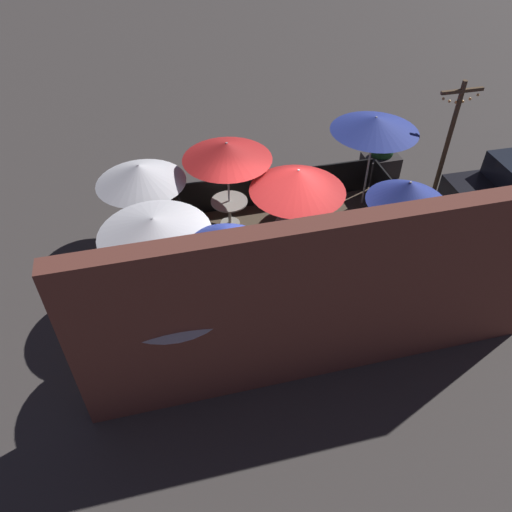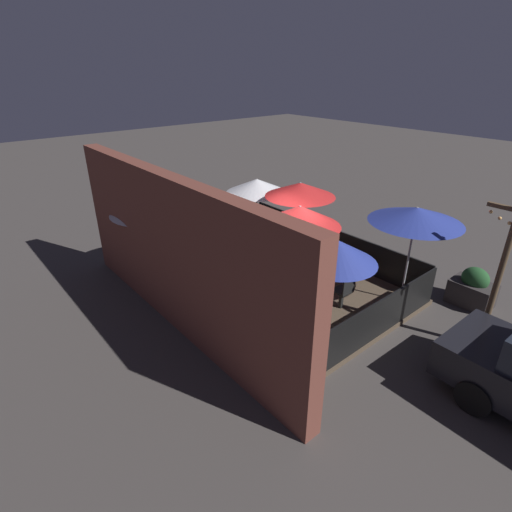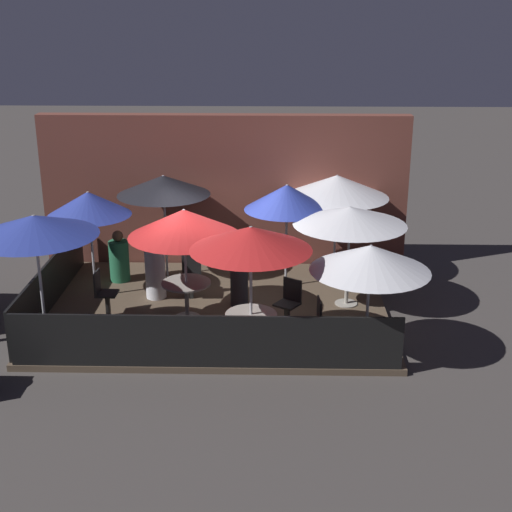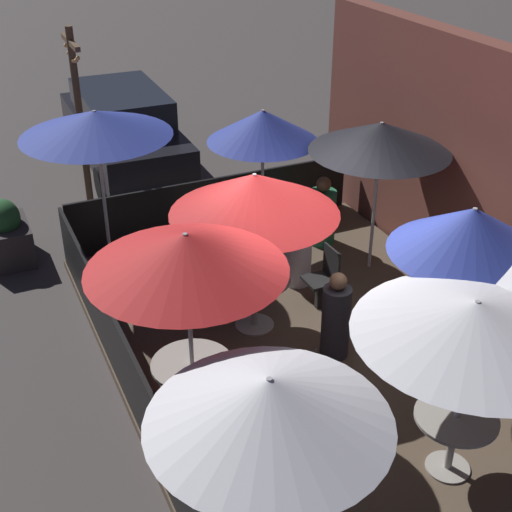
# 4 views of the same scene
# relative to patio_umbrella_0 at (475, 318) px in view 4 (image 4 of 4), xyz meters

# --- Properties ---
(ground_plane) EXTENTS (60.00, 60.00, 0.00)m
(ground_plane) POSITION_rel_patio_umbrella_0_xyz_m (-2.64, -0.22, -2.00)
(ground_plane) COLOR #423D3A
(patio_deck) EXTENTS (6.82, 5.11, 0.12)m
(patio_deck) POSITION_rel_patio_umbrella_0_xyz_m (-2.64, -0.22, -1.94)
(patio_deck) COLOR brown
(patio_deck) RESTS_ON ground_plane
(building_wall) EXTENTS (8.42, 0.36, 3.59)m
(building_wall) POSITION_rel_patio_umbrella_0_xyz_m (-2.64, 2.57, -0.21)
(building_wall) COLOR brown
(building_wall) RESTS_ON ground_plane
(fence_front) EXTENTS (6.62, 0.05, 0.95)m
(fence_front) POSITION_rel_patio_umbrella_0_xyz_m (-2.64, -2.73, -1.40)
(fence_front) COLOR black
(fence_front) RESTS_ON patio_deck
(fence_side_left) EXTENTS (0.05, 4.91, 0.95)m
(fence_side_left) POSITION_rel_patio_umbrella_0_xyz_m (-6.00, -0.22, -1.40)
(fence_side_left) COLOR black
(fence_side_left) RESTS_ON patio_deck
(patio_umbrella_0) EXTENTS (2.26, 2.26, 2.06)m
(patio_umbrella_0) POSITION_rel_patio_umbrella_0_xyz_m (0.00, 0.00, 0.00)
(patio_umbrella_0) COLOR #B2B2B7
(patio_umbrella_0) RESTS_ON patio_deck
(patio_umbrella_1) EXTENTS (2.10, 2.10, 2.30)m
(patio_umbrella_1) POSITION_rel_patio_umbrella_0_xyz_m (-1.89, -2.10, 0.21)
(patio_umbrella_1) COLOR #B2B2B7
(patio_umbrella_1) RESTS_ON patio_deck
(patio_umbrella_2) EXTENTS (2.13, 2.13, 2.21)m
(patio_umbrella_2) POSITION_rel_patio_umbrella_0_xyz_m (-3.18, -0.77, 0.07)
(patio_umbrella_2) COLOR #B2B2B7
(patio_umbrella_2) RESTS_ON patio_deck
(patio_umbrella_3) EXTENTS (2.03, 2.03, 2.32)m
(patio_umbrella_3) POSITION_rel_patio_umbrella_0_xyz_m (-3.89, 1.50, 0.22)
(patio_umbrella_3) COLOR #B2B2B7
(patio_umbrella_3) RESTS_ON patio_deck
(patio_umbrella_4) EXTENTS (1.70, 1.70, 2.26)m
(patio_umbrella_4) POSITION_rel_patio_umbrella_0_xyz_m (-5.23, 0.30, 0.13)
(patio_umbrella_4) COLOR #B2B2B7
(patio_umbrella_4) RESTS_ON patio_deck
(patio_umbrella_5) EXTENTS (2.06, 2.06, 2.00)m
(patio_umbrella_5) POSITION_rel_patio_umbrella_0_xyz_m (0.13, -2.13, -0.11)
(patio_umbrella_5) COLOR #B2B2B7
(patio_umbrella_5) RESTS_ON patio_deck
(patio_umbrella_7) EXTENTS (1.80, 1.80, 2.27)m
(patio_umbrella_7) POSITION_rel_patio_umbrella_0_xyz_m (-1.23, 0.94, 0.12)
(patio_umbrella_7) COLOR #B2B2B7
(patio_umbrella_7) RESTS_ON patio_deck
(patio_umbrella_8) EXTENTS (2.14, 2.14, 2.49)m
(patio_umbrella_8) POSITION_rel_patio_umbrella_0_xyz_m (-5.52, -2.13, 0.42)
(patio_umbrella_8) COLOR #B2B2B7
(patio_umbrella_8) RESTS_ON patio_deck
(dining_table_0) EXTENTS (0.84, 0.84, 0.71)m
(dining_table_0) POSITION_rel_patio_umbrella_0_xyz_m (-0.00, -0.00, -1.32)
(dining_table_0) COLOR #9E998E
(dining_table_0) RESTS_ON patio_deck
(dining_table_1) EXTENTS (0.91, 0.91, 0.70)m
(dining_table_1) POSITION_rel_patio_umbrella_0_xyz_m (-1.89, -2.10, -1.32)
(dining_table_1) COLOR #9E998E
(dining_table_1) RESTS_ON patio_deck
(dining_table_2) EXTENTS (0.95, 0.95, 0.75)m
(dining_table_2) POSITION_rel_patio_umbrella_0_xyz_m (-3.18, -0.77, -1.28)
(dining_table_2) COLOR #9E998E
(dining_table_2) RESTS_ON patio_deck
(patio_chair_0) EXTENTS (0.43, 0.43, 0.95)m
(patio_chair_0) POSITION_rel_patio_umbrella_0_xyz_m (-0.81, -2.01, -1.36)
(patio_chair_0) COLOR black
(patio_chair_0) RESTS_ON patio_deck
(patio_chair_1) EXTENTS (0.41, 0.41, 0.91)m
(patio_chair_1) POSITION_rel_patio_umbrella_0_xyz_m (-3.20, 0.29, -1.39)
(patio_chair_1) COLOR black
(patio_chair_1) RESTS_ON patio_deck
(patio_chair_2) EXTENTS (0.56, 0.56, 0.94)m
(patio_chair_2) POSITION_rel_patio_umbrella_0_xyz_m (-1.20, -1.09, -1.37)
(patio_chair_2) COLOR black
(patio_chair_2) RESTS_ON patio_deck
(patio_chair_3) EXTENTS (0.41, 0.41, 0.94)m
(patio_chair_3) POSITION_rel_patio_umbrella_0_xyz_m (-4.80, -0.71, -1.36)
(patio_chair_3) COLOR black
(patio_chair_3) RESTS_ON patio_deck
(patron_0) EXTENTS (0.57, 0.57, 1.15)m
(patron_0) POSITION_rel_patio_umbrella_0_xyz_m (-4.89, 1.20, -1.38)
(patron_0) COLOR #236642
(patron_0) RESTS_ON patio_deck
(patron_1) EXTENTS (0.43, 0.43, 1.35)m
(patron_1) POSITION_rel_patio_umbrella_0_xyz_m (-3.95, 0.27, -1.28)
(patron_1) COLOR silver
(patron_1) RESTS_ON patio_deck
(patron_2) EXTENTS (0.50, 0.50, 1.19)m
(patron_2) POSITION_rel_patio_umbrella_0_xyz_m (-2.19, -0.11, -1.35)
(patron_2) COLOR #333338
(patron_2) RESTS_ON patio_deck
(planter_box) EXTENTS (1.01, 0.71, 1.03)m
(planter_box) POSITION_rel_patio_umbrella_0_xyz_m (-6.64, -3.51, -1.56)
(planter_box) COLOR #332D2D
(planter_box) RESTS_ON ground_plane
(light_post) EXTENTS (1.10, 0.12, 3.35)m
(light_post) POSITION_rel_patio_umbrella_0_xyz_m (-7.54, -1.98, -0.11)
(light_post) COLOR brown
(light_post) RESTS_ON ground_plane
(parked_car_0) EXTENTS (4.63, 1.86, 1.62)m
(parked_car_0) POSITION_rel_patio_umbrella_0_xyz_m (-9.69, -0.76, -1.15)
(parked_car_0) COLOR black
(parked_car_0) RESTS_ON ground_plane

